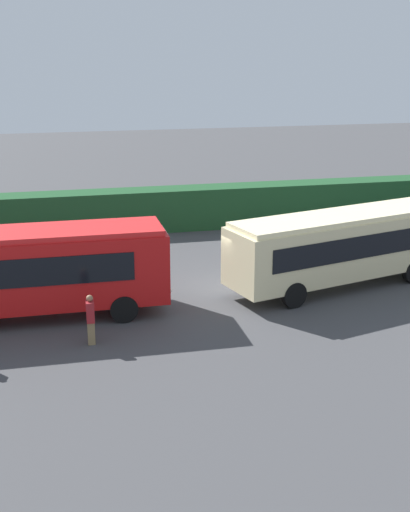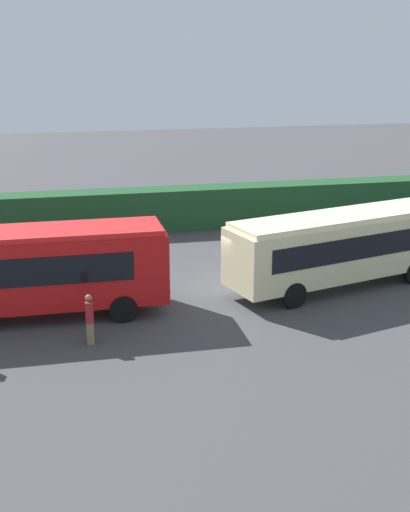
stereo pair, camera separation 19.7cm
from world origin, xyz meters
TOP-DOWN VIEW (x-y plane):
  - ground_plane at (0.00, 0.00)m, footprint 106.65×106.65m
  - bus_red at (-7.59, -1.13)m, footprint 8.95×2.55m
  - bus_cream at (4.11, -0.35)m, footprint 9.98×4.94m
  - person_center at (-8.65, 2.51)m, footprint 0.49×0.50m
  - person_right at (-6.14, -3.89)m, footprint 0.27×0.46m
  - person_far at (-4.19, 1.41)m, footprint 0.49×0.40m
  - hedge_row at (0.00, 10.17)m, footprint 65.33×1.68m

SIDE VIEW (x-z plane):
  - ground_plane at x=0.00m, z-range 0.00..0.00m
  - person_right at x=-6.14m, z-range 0.04..1.76m
  - person_far at x=-4.19m, z-range 0.05..1.82m
  - person_center at x=-8.65m, z-range 0.05..1.83m
  - hedge_row at x=0.00m, z-range 0.00..2.18m
  - bus_cream at x=4.11m, z-range 0.24..3.27m
  - bus_red at x=-7.59m, z-range 0.24..3.51m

